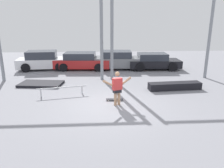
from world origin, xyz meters
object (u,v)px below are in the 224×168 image
object	(u,v)px
parked_car_white	(44,61)
parked_car_red	(82,61)
manual_pad	(41,84)
skateboard	(114,99)
grind_rail	(62,89)
parked_car_black	(154,61)
skateboarder	(117,87)
parked_car_grey	(118,60)
grind_box	(175,86)

from	to	relation	value
parked_car_white	parked_car_red	distance (m)	3.00
manual_pad	skateboard	bearing A→B (deg)	-34.60
grind_rail	parked_car_black	world-z (taller)	parked_car_black
skateboard	parked_car_white	size ratio (longest dim) A/B	0.20
manual_pad	parked_car_white	distance (m)	4.59
manual_pad	grind_rail	size ratio (longest dim) A/B	1.00
skateboarder	parked_car_white	bearing A→B (deg)	100.72
grind_rail	parked_car_black	bearing A→B (deg)	43.96
parked_car_white	parked_car_grey	distance (m)	5.84
parked_car_red	grind_rail	bearing A→B (deg)	-91.56
skateboard	parked_car_white	xyz separation A→B (m)	(-5.07, 7.36, 0.64)
grind_box	grind_rail	xyz separation A→B (m)	(-6.15, -0.65, 0.16)
parked_car_white	skateboarder	bearing A→B (deg)	-61.77
grind_box	parked_car_black	bearing A→B (deg)	88.90
manual_pad	parked_car_grey	xyz separation A→B (m)	(4.97, 4.35, 0.63)
grind_box	grind_rail	bearing A→B (deg)	-174.01
manual_pad	parked_car_grey	distance (m)	6.64
skateboarder	parked_car_black	world-z (taller)	skateboarder
parked_car_grey	parked_car_black	xyz separation A→B (m)	(2.83, -0.29, -0.08)
skateboard	parked_car_grey	xyz separation A→B (m)	(0.77, 7.25, 0.63)
skateboarder	parked_car_red	distance (m)	8.18
parked_car_red	parked_car_black	world-z (taller)	parked_car_red
grind_box	parked_car_white	bearing A→B (deg)	145.95
parked_car_black	grind_box	bearing A→B (deg)	-89.49
skateboard	parked_car_grey	world-z (taller)	parked_car_grey
grind_box	parked_car_white	world-z (taller)	parked_car_white
manual_pad	grind_rail	world-z (taller)	grind_rail
skateboard	manual_pad	world-z (taller)	manual_pad
skateboard	parked_car_white	world-z (taller)	parked_car_white
parked_car_grey	parked_car_black	size ratio (longest dim) A/B	1.09
skateboarder	parked_car_red	bearing A→B (deg)	83.03
manual_pad	grind_rail	xyz separation A→B (m)	(1.56, -1.97, 0.28)
grind_box	parked_car_red	size ratio (longest dim) A/B	0.67
grind_rail	parked_car_grey	distance (m)	7.19
skateboarder	skateboard	xyz separation A→B (m)	(-0.08, 0.58, -0.79)
skateboard	grind_rail	distance (m)	2.82
skateboard	manual_pad	distance (m)	5.11
grind_box	skateboard	bearing A→B (deg)	-155.76
parked_car_red	parked_car_black	distance (m)	5.69
skateboarder	skateboard	distance (m)	0.99
skateboarder	grind_box	xyz separation A→B (m)	(3.41, 2.15, -0.66)
manual_pad	parked_car_black	size ratio (longest dim) A/B	0.61
grind_rail	parked_car_grey	xyz separation A→B (m)	(3.42, 6.32, 0.34)
manual_pad	parked_car_red	size ratio (longest dim) A/B	0.57
parked_car_white	parked_car_red	xyz separation A→B (m)	(2.99, -0.05, -0.06)
grind_box	parked_car_white	xyz separation A→B (m)	(-8.57, 5.79, 0.50)
parked_car_black	skateboarder	bearing A→B (deg)	-113.41
parked_car_white	grind_rail	bearing A→B (deg)	-74.14
grind_rail	parked_car_red	size ratio (longest dim) A/B	0.57
manual_pad	parked_car_white	size ratio (longest dim) A/B	0.60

